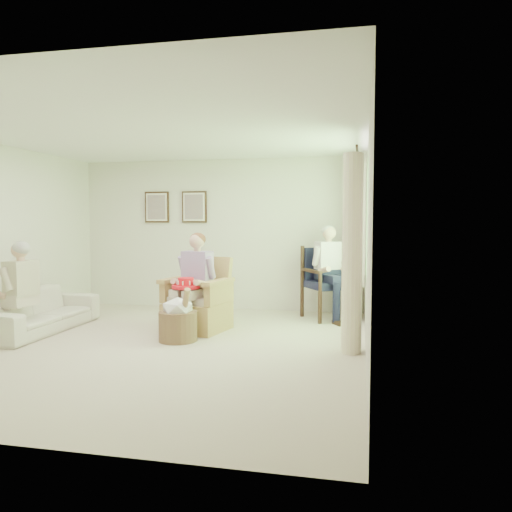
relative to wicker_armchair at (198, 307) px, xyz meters
name	(u,v)px	position (x,y,z in m)	size (l,w,h in m)	color
floor	(157,346)	(-0.19, -0.99, -0.32)	(5.50, 5.50, 0.00)	beige
back_wall	(220,234)	(-0.19, 1.76, 0.98)	(5.00, 0.04, 2.60)	silver
right_wall	(368,242)	(2.31, -0.99, 0.98)	(0.04, 5.50, 2.60)	silver
ceiling	(154,131)	(-0.19, -0.99, 2.28)	(5.00, 5.50, 0.02)	white
window	(364,217)	(2.27, 0.21, 1.26)	(0.13, 2.50, 1.63)	#2D6B23
curtain_left	(352,254)	(2.14, -0.77, 0.83)	(0.34, 0.34, 2.30)	beige
curtain_right	(355,246)	(2.14, 1.19, 0.83)	(0.34, 0.34, 2.30)	beige
framed_print_left	(157,207)	(-1.34, 1.72, 1.46)	(0.45, 0.05, 0.55)	#382114
framed_print_right	(194,207)	(-0.64, 1.72, 1.46)	(0.45, 0.05, 0.55)	#382114
wicker_armchair	(198,307)	(0.00, 0.00, 0.00)	(0.80, 0.79, 1.02)	tan
wood_armchair	(330,280)	(1.76, 1.31, 0.28)	(0.72, 0.67, 1.11)	black
sofa	(38,311)	(-2.14, -0.56, -0.04)	(0.77, 1.96, 0.57)	#ECE7CC
person_wicker	(195,276)	(0.00, -0.14, 0.46)	(0.40, 0.63, 1.34)	#BDAE98
person_dark	(329,265)	(1.76, 1.12, 0.54)	(0.40, 0.63, 1.44)	#171A34
person_sofa	(17,285)	(-2.14, -0.98, 0.38)	(0.42, 0.62, 1.24)	beige
red_hat	(186,284)	(-0.06, -0.34, 0.36)	(0.38, 0.38, 0.14)	red
hatbox	(178,319)	(-0.04, -0.68, -0.04)	(0.60, 0.60, 0.72)	#9E7456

